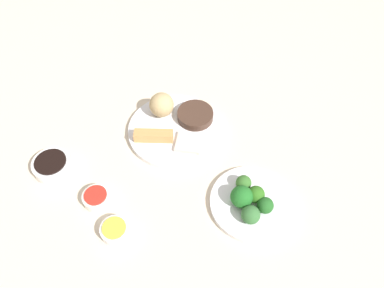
{
  "coord_description": "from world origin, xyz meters",
  "views": [
    {
      "loc": [
        0.09,
        0.61,
        0.8
      ],
      "look_at": [
        -0.08,
        0.07,
        0.06
      ],
      "focal_mm": 34.06,
      "sensor_mm": 36.0,
      "label": 1
    }
  ],
  "objects_px": {
    "main_plate": "(175,130)",
    "soy_sauce_bowl": "(52,166)",
    "sauce_ramekin_sweet_and_sour": "(97,198)",
    "sauce_ramekin_hot_mustard": "(115,231)",
    "broccoli_plate": "(252,203)"
  },
  "relations": [
    {
      "from": "main_plate",
      "to": "soy_sauce_bowl",
      "type": "bearing_deg",
      "value": 4.51
    },
    {
      "from": "main_plate",
      "to": "sauce_ramekin_sweet_and_sour",
      "type": "relative_size",
      "value": 3.95
    },
    {
      "from": "soy_sauce_bowl",
      "to": "sauce_ramekin_hot_mustard",
      "type": "bearing_deg",
      "value": 118.57
    },
    {
      "from": "broccoli_plate",
      "to": "soy_sauce_bowl",
      "type": "height_order",
      "value": "soy_sauce_bowl"
    },
    {
      "from": "main_plate",
      "to": "sauce_ramekin_hot_mustard",
      "type": "xyz_separation_m",
      "value": [
        0.21,
        0.24,
        0.01
      ]
    },
    {
      "from": "sauce_ramekin_hot_mustard",
      "to": "broccoli_plate",
      "type": "bearing_deg",
      "value": 175.51
    },
    {
      "from": "main_plate",
      "to": "broccoli_plate",
      "type": "distance_m",
      "value": 0.29
    },
    {
      "from": "sauce_ramekin_hot_mustard",
      "to": "sauce_ramekin_sweet_and_sour",
      "type": "height_order",
      "value": "same"
    },
    {
      "from": "main_plate",
      "to": "soy_sauce_bowl",
      "type": "height_order",
      "value": "soy_sauce_bowl"
    },
    {
      "from": "soy_sauce_bowl",
      "to": "broccoli_plate",
      "type": "bearing_deg",
      "value": 151.07
    },
    {
      "from": "soy_sauce_bowl",
      "to": "sauce_ramekin_sweet_and_sour",
      "type": "relative_size",
      "value": 1.47
    },
    {
      "from": "sauce_ramekin_hot_mustard",
      "to": "main_plate",
      "type": "bearing_deg",
      "value": -130.59
    },
    {
      "from": "soy_sauce_bowl",
      "to": "main_plate",
      "type": "bearing_deg",
      "value": -175.49
    },
    {
      "from": "broccoli_plate",
      "to": "sauce_ramekin_sweet_and_sour",
      "type": "distance_m",
      "value": 0.37
    },
    {
      "from": "broccoli_plate",
      "to": "sauce_ramekin_hot_mustard",
      "type": "relative_size",
      "value": 3.1
    }
  ]
}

